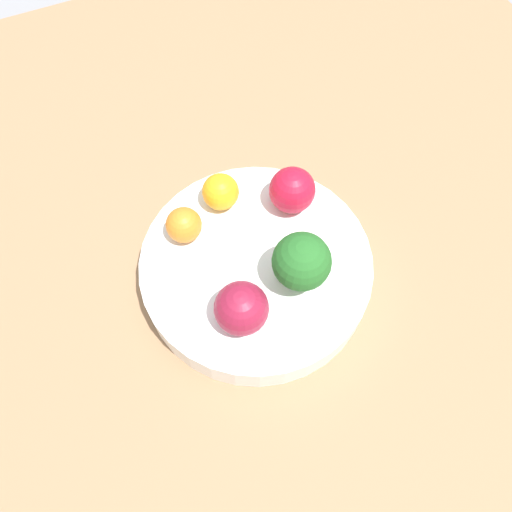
{
  "coord_description": "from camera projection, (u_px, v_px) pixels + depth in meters",
  "views": [
    {
      "loc": [
        -0.11,
        -0.24,
        0.56
      ],
      "look_at": [
        0.0,
        0.0,
        0.07
      ],
      "focal_mm": 35.0,
      "sensor_mm": 36.0,
      "label": 1
    }
  ],
  "objects": [
    {
      "name": "ground_plane",
      "position": [
        256.0,
        284.0,
        0.61
      ],
      "size": [
        6.0,
        6.0,
        0.0
      ],
      "primitive_type": "plane",
      "color": "gray"
    },
    {
      "name": "table_surface",
      "position": [
        256.0,
        281.0,
        0.6
      ],
      "size": [
        1.2,
        1.2,
        0.02
      ],
      "color": "#936D4C",
      "rests_on": "ground_plane"
    },
    {
      "name": "bowl",
      "position": [
        256.0,
        269.0,
        0.58
      ],
      "size": [
        0.26,
        0.26,
        0.04
      ],
      "color": "white",
      "rests_on": "table_surface"
    },
    {
      "name": "broccoli",
      "position": [
        302.0,
        262.0,
        0.51
      ],
      "size": [
        0.06,
        0.06,
        0.07
      ],
      "color": "#8CB76B",
      "rests_on": "bowl"
    },
    {
      "name": "apple_red",
      "position": [
        292.0,
        190.0,
        0.57
      ],
      "size": [
        0.05,
        0.05,
        0.05
      ],
      "color": "#B7142D",
      "rests_on": "bowl"
    },
    {
      "name": "apple_green",
      "position": [
        241.0,
        308.0,
        0.5
      ],
      "size": [
        0.06,
        0.06,
        0.06
      ],
      "color": "maroon",
      "rests_on": "bowl"
    },
    {
      "name": "orange_front",
      "position": [
        221.0,
        192.0,
        0.58
      ],
      "size": [
        0.04,
        0.04,
        0.04
      ],
      "color": "orange",
      "rests_on": "bowl"
    },
    {
      "name": "orange_back",
      "position": [
        184.0,
        225.0,
        0.56
      ],
      "size": [
        0.04,
        0.04,
        0.04
      ],
      "color": "orange",
      "rests_on": "bowl"
    }
  ]
}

